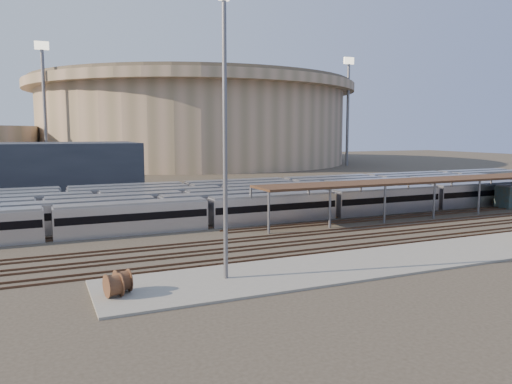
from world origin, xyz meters
The scene contains 13 objects.
ground centered at (0.00, 0.00, 0.00)m, with size 420.00×420.00×0.00m, color #383026.
apron centered at (-5.00, -15.00, 0.10)m, with size 50.00×9.00×0.20m, color gray.
subway_trains centered at (3.09, 18.50, 1.80)m, with size 127.04×23.90×3.60m.
inspection_shed centered at (22.00, 4.00, 4.98)m, with size 60.30×6.00×5.30m.
empty_tracks centered at (0.00, -5.00, 0.09)m, with size 170.00×9.62×0.18m.
stadium centered at (25.00, 140.00, 16.47)m, with size 124.00×124.00×32.50m.
service_building centered at (-35.00, 55.00, 5.00)m, with size 42.00×20.00×10.00m, color #1E232D.
floodlight_0 centered at (-30.00, 110.00, 20.65)m, with size 4.00×1.00×38.40m.
floodlight_2 centered at (70.00, 100.00, 20.65)m, with size 4.00×1.00×38.40m.
floodlight_3 centered at (-10.00, 160.00, 20.65)m, with size 4.00×1.00×38.40m.
cable_reel_west centered at (-27.72, -14.78, 1.06)m, with size 1.72×1.72×0.95m, color brown.
cable_reel_east centered at (-28.50, -15.68, 1.06)m, with size 1.73×1.73×0.96m, color brown.
yard_light_pole centered at (-19.38, -14.53, 11.37)m, with size 0.80×0.36×22.18m.
Camera 1 is at (-33.23, -51.94, 12.13)m, focal length 35.00 mm.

